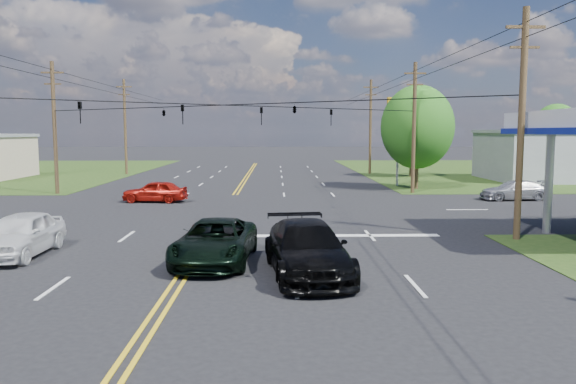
{
  "coord_description": "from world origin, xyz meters",
  "views": [
    {
      "loc": [
        2.94,
        -19.93,
        4.5
      ],
      "look_at": [
        3.49,
        6.0,
        1.71
      ],
      "focal_mm": 35.0,
      "sensor_mm": 36.0,
      "label": 1
    }
  ],
  "objects_px": {
    "pole_left_far": "(125,125)",
    "pole_nw": "(55,126)",
    "pole_ne": "(414,126)",
    "pickup_white": "(20,234)",
    "retail_ne": "(565,157)",
    "tree_right_b": "(412,135)",
    "pole_se": "(521,122)",
    "suv_black": "(307,249)",
    "tree_far_r": "(556,131)",
    "pole_right_far": "(370,126)",
    "tree_right_a": "(417,127)",
    "pickup_dkgreen": "(215,242)"
  },
  "relations": [
    {
      "from": "pole_nw",
      "to": "tree_far_r",
      "type": "xyz_separation_m",
      "value": [
        47.0,
        21.0,
        -0.37
      ]
    },
    {
      "from": "pole_nw",
      "to": "pole_right_far",
      "type": "xyz_separation_m",
      "value": [
        26.0,
        19.0,
        0.25
      ]
    },
    {
      "from": "retail_ne",
      "to": "pole_ne",
      "type": "xyz_separation_m",
      "value": [
        -17.0,
        -11.0,
        2.72
      ]
    },
    {
      "from": "retail_ne",
      "to": "pickup_white",
      "type": "height_order",
      "value": "retail_ne"
    },
    {
      "from": "pole_nw",
      "to": "suv_black",
      "type": "height_order",
      "value": "pole_nw"
    },
    {
      "from": "tree_right_a",
      "to": "suv_black",
      "type": "relative_size",
      "value": 1.43
    },
    {
      "from": "pole_right_far",
      "to": "tree_right_a",
      "type": "distance_m",
      "value": 16.03
    },
    {
      "from": "pole_right_far",
      "to": "suv_black",
      "type": "xyz_separation_m",
      "value": [
        -9.09,
        -42.59,
        -4.34
      ]
    },
    {
      "from": "pole_left_far",
      "to": "tree_right_a",
      "type": "height_order",
      "value": "pole_left_far"
    },
    {
      "from": "pole_nw",
      "to": "pickup_dkgreen",
      "type": "relative_size",
      "value": 1.79
    },
    {
      "from": "retail_ne",
      "to": "tree_right_a",
      "type": "height_order",
      "value": "tree_right_a"
    },
    {
      "from": "pole_nw",
      "to": "tree_right_a",
      "type": "distance_m",
      "value": 27.17
    },
    {
      "from": "retail_ne",
      "to": "pole_nw",
      "type": "height_order",
      "value": "pole_nw"
    },
    {
      "from": "pole_nw",
      "to": "pickup_dkgreen",
      "type": "height_order",
      "value": "pole_nw"
    },
    {
      "from": "retail_ne",
      "to": "tree_right_b",
      "type": "distance_m",
      "value": 14.22
    },
    {
      "from": "pole_ne",
      "to": "pole_left_far",
      "type": "height_order",
      "value": "pole_left_far"
    },
    {
      "from": "pole_nw",
      "to": "pickup_white",
      "type": "distance_m",
      "value": 22.07
    },
    {
      "from": "pole_left_far",
      "to": "tree_right_a",
      "type": "relative_size",
      "value": 1.22
    },
    {
      "from": "tree_far_r",
      "to": "tree_right_a",
      "type": "bearing_deg",
      "value": -138.01
    },
    {
      "from": "suv_black",
      "to": "pole_nw",
      "type": "bearing_deg",
      "value": 119.06
    },
    {
      "from": "retail_ne",
      "to": "suv_black",
      "type": "xyz_separation_m",
      "value": [
        -26.09,
        -34.59,
        -1.37
      ]
    },
    {
      "from": "pole_se",
      "to": "pole_left_far",
      "type": "bearing_deg",
      "value": 125.1
    },
    {
      "from": "tree_right_b",
      "to": "pole_ne",
      "type": "bearing_deg",
      "value": -103.13
    },
    {
      "from": "retail_ne",
      "to": "tree_right_b",
      "type": "relative_size",
      "value": 1.98
    },
    {
      "from": "pole_left_far",
      "to": "tree_far_r",
      "type": "distance_m",
      "value": 47.05
    },
    {
      "from": "pole_ne",
      "to": "pole_left_far",
      "type": "relative_size",
      "value": 0.95
    },
    {
      "from": "tree_far_r",
      "to": "pole_ne",
      "type": "bearing_deg",
      "value": -135.0
    },
    {
      "from": "pole_ne",
      "to": "pickup_white",
      "type": "distance_m",
      "value": 28.61
    },
    {
      "from": "pickup_dkgreen",
      "to": "tree_far_r",
      "type": "bearing_deg",
      "value": 56.41
    },
    {
      "from": "pole_left_far",
      "to": "pickup_dkgreen",
      "type": "distance_m",
      "value": 43.38
    },
    {
      "from": "tree_far_r",
      "to": "suv_black",
      "type": "relative_size",
      "value": 1.34
    },
    {
      "from": "pole_ne",
      "to": "pickup_dkgreen",
      "type": "xyz_separation_m",
      "value": [
        -12.17,
        -21.88,
        -4.18
      ]
    },
    {
      "from": "pole_nw",
      "to": "tree_far_r",
      "type": "bearing_deg",
      "value": 24.08
    },
    {
      "from": "retail_ne",
      "to": "pole_ne",
      "type": "relative_size",
      "value": 1.47
    },
    {
      "from": "pole_ne",
      "to": "suv_black",
      "type": "bearing_deg",
      "value": -111.08
    },
    {
      "from": "pole_left_far",
      "to": "pole_nw",
      "type": "bearing_deg",
      "value": -90.0
    },
    {
      "from": "pole_ne",
      "to": "pole_right_far",
      "type": "distance_m",
      "value": 19.0
    },
    {
      "from": "tree_right_b",
      "to": "pickup_white",
      "type": "xyz_separation_m",
      "value": [
        -22.87,
        -35.64,
        -3.42
      ]
    },
    {
      "from": "pole_ne",
      "to": "suv_black",
      "type": "relative_size",
      "value": 1.66
    },
    {
      "from": "pole_nw",
      "to": "tree_right_a",
      "type": "xyz_separation_m",
      "value": [
        27.0,
        3.0,
        -0.05
      ]
    },
    {
      "from": "tree_right_a",
      "to": "pole_right_far",
      "type": "bearing_deg",
      "value": 93.58
    },
    {
      "from": "retail_ne",
      "to": "tree_right_a",
      "type": "relative_size",
      "value": 1.71
    },
    {
      "from": "tree_right_b",
      "to": "suv_black",
      "type": "bearing_deg",
      "value": -108.07
    },
    {
      "from": "pole_se",
      "to": "pole_left_far",
      "type": "height_order",
      "value": "pole_left_far"
    },
    {
      "from": "pole_se",
      "to": "tree_far_r",
      "type": "bearing_deg",
      "value": 61.7
    },
    {
      "from": "pole_nw",
      "to": "pickup_dkgreen",
      "type": "distance_m",
      "value": 26.22
    },
    {
      "from": "retail_ne",
      "to": "pickup_dkgreen",
      "type": "distance_m",
      "value": 43.98
    },
    {
      "from": "tree_right_b",
      "to": "pickup_dkgreen",
      "type": "height_order",
      "value": "tree_right_b"
    },
    {
      "from": "retail_ne",
      "to": "pole_left_far",
      "type": "xyz_separation_m",
      "value": [
        -43.0,
        8.0,
        2.97
      ]
    },
    {
      "from": "pickup_dkgreen",
      "to": "pole_se",
      "type": "bearing_deg",
      "value": 21.8
    }
  ]
}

